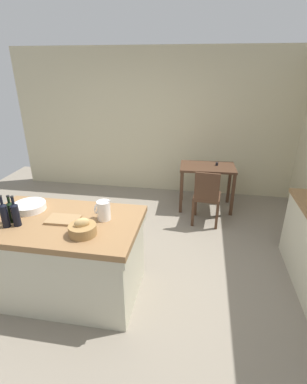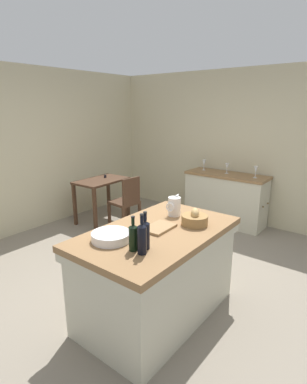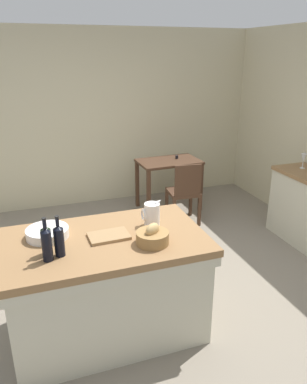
{
  "view_description": "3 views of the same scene",
  "coord_description": "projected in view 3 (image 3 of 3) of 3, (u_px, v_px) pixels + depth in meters",
  "views": [
    {
      "loc": [
        0.88,
        -2.73,
        2.29
      ],
      "look_at": [
        0.38,
        0.19,
        0.98
      ],
      "focal_mm": 26.96,
      "sensor_mm": 36.0,
      "label": 1
    },
    {
      "loc": [
        -2.51,
        -2.01,
        1.97
      ],
      "look_at": [
        0.44,
        0.3,
        0.93
      ],
      "focal_mm": 28.6,
      "sensor_mm": 36.0,
      "label": 2
    },
    {
      "loc": [
        -0.93,
        -2.99,
        2.24
      ],
      "look_at": [
        0.22,
        0.33,
        0.91
      ],
      "focal_mm": 34.58,
      "sensor_mm": 36.0,
      "label": 3
    }
  ],
  "objects": [
    {
      "name": "island_table",
      "position": [
        107.0,
        282.0,
        3.03
      ],
      "size": [
        1.57,
        0.94,
        0.88
      ],
      "color": "olive",
      "rests_on": "ground"
    },
    {
      "name": "cutting_board",
      "position": [
        109.0,
        236.0,
        2.89
      ],
      "size": [
        0.32,
        0.22,
        0.02
      ],
      "primitive_type": "cube",
      "rotation": [
        0.0,
        0.0,
        0.03
      ],
      "color": "#99754C",
      "rests_on": "island_table"
    },
    {
      "name": "writing_desk",
      "position": [
        169.0,
        169.0,
        5.47
      ],
      "size": [
        0.92,
        0.6,
        0.81
      ],
      "color": "#472D1E",
      "rests_on": "ground"
    },
    {
      "name": "wash_bowl",
      "position": [
        47.0,
        233.0,
        2.89
      ],
      "size": [
        0.33,
        0.33,
        0.07
      ],
      "primitive_type": "cylinder",
      "color": "white",
      "rests_on": "island_table"
    },
    {
      "name": "wine_glass_middle",
      "position": [
        304.0,
        158.0,
        4.6
      ],
      "size": [
        0.07,
        0.07,
        0.19
      ],
      "color": "white",
      "rests_on": "side_cabinet"
    },
    {
      "name": "wall_back",
      "position": [
        90.0,
        119.0,
        5.56
      ],
      "size": [
        5.32,
        0.12,
        2.6
      ],
      "primitive_type": "cube",
      "color": "beige",
      "rests_on": "ground"
    },
    {
      "name": "wine_bottle_amber",
      "position": [
        46.0,
        240.0,
        2.62
      ],
      "size": [
        0.07,
        0.07,
        0.28
      ],
      "color": "black",
      "rests_on": "island_table"
    },
    {
      "name": "wine_bottle_dark",
      "position": [
        59.0,
        240.0,
        2.59
      ],
      "size": [
        0.07,
        0.07,
        0.31
      ],
      "color": "black",
      "rests_on": "island_table"
    },
    {
      "name": "ground_plane",
      "position": [
        143.0,
        290.0,
        3.72
      ],
      "size": [
        6.76,
        6.76,
        0.0
      ],
      "primitive_type": "plane",
      "color": "gray"
    },
    {
      "name": "pitcher",
      "position": [
        152.0,
        214.0,
        3.06
      ],
      "size": [
        0.17,
        0.13,
        0.24
      ],
      "color": "white",
      "rests_on": "island_table"
    },
    {
      "name": "bread_basket",
      "position": [
        152.0,
        237.0,
        2.78
      ],
      "size": [
        0.25,
        0.25,
        0.17
      ],
      "color": "olive",
      "rests_on": "island_table"
    },
    {
      "name": "wooden_chair",
      "position": [
        185.0,
        191.0,
        5.01
      ],
      "size": [
        0.43,
        0.43,
        0.88
      ],
      "color": "#472D1E",
      "rests_on": "ground"
    },
    {
      "name": "wine_bottle_green",
      "position": [
        47.0,
        243.0,
        2.53
      ],
      "size": [
        0.07,
        0.07,
        0.32
      ],
      "color": "black",
      "rests_on": "island_table"
    }
  ]
}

